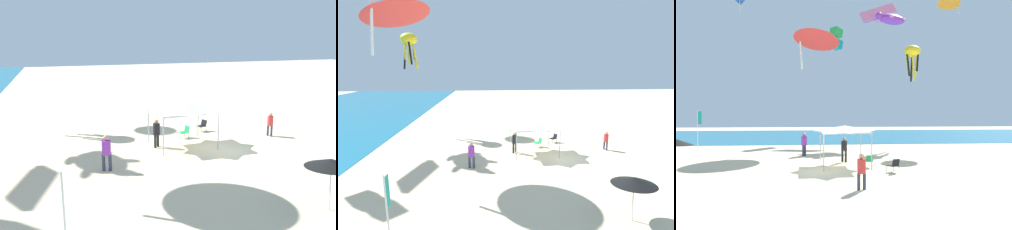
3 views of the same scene
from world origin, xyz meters
The scene contains 11 objects.
ground centered at (0.00, 0.00, -0.05)m, with size 120.00×120.00×0.10m, color beige.
canopy_tent centered at (1.82, 2.24, 2.43)m, with size 3.17×3.72×2.67m.
beach_umbrella centered at (-7.68, -0.61, 1.95)m, with size 2.03×2.02×2.21m.
folding_chair_facing_ocean centered at (4.55, -0.24, 0.47)m, with size 0.72×0.78×0.82m.
folding_chair_left_of_tent centered at (3.33, 1.52, 0.47)m, with size 0.65×0.73×0.82m.
banner_flag centered at (-10.11, 9.46, 2.25)m, with size 0.36×0.06×3.75m.
person_near_umbrella centered at (2.06, -4.19, 0.97)m, with size 0.42×0.39×1.65m.
person_far_stroller centered at (-1.01, 7.31, 1.12)m, with size 0.46×0.49×1.92m.
person_beachcomber centered at (1.97, 3.86, 1.04)m, with size 0.42×0.42×1.78m.
kite_delta_red centered at (0.02, 12.18, 10.96)m, with size 6.12×6.14×4.16m.
kite_octopus_yellow centered at (10.27, 14.45, 9.95)m, with size 1.74×1.74×3.85m.
Camera 2 is at (-17.69, 6.12, 7.11)m, focal length 26.05 mm.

